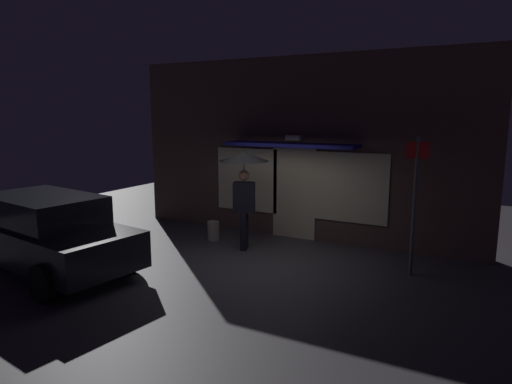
# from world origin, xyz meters

# --- Properties ---
(ground_plane) EXTENTS (18.00, 18.00, 0.00)m
(ground_plane) POSITION_xyz_m (0.00, 0.00, 0.00)
(ground_plane) COLOR #423F44
(building_facade) EXTENTS (8.81, 1.00, 4.35)m
(building_facade) POSITION_xyz_m (0.00, 2.34, 2.15)
(building_facade) COLOR brown
(building_facade) RESTS_ON ground
(person_with_umbrella) EXTENTS (1.10, 1.10, 2.18)m
(person_with_umbrella) POSITION_xyz_m (-0.60, 0.78, 1.70)
(person_with_umbrella) COLOR black
(person_with_umbrella) RESTS_ON ground
(parked_car) EXTENTS (4.36, 2.34, 1.48)m
(parked_car) POSITION_xyz_m (-3.32, -2.21, 0.75)
(parked_car) COLOR black
(parked_car) RESTS_ON ground
(street_sign_post) EXTENTS (0.40, 0.07, 2.61)m
(street_sign_post) POSITION_xyz_m (2.98, 0.83, 1.47)
(street_sign_post) COLOR #595B60
(street_sign_post) RESTS_ON ground
(sidewalk_bollard) EXTENTS (0.28, 0.28, 0.46)m
(sidewalk_bollard) POSITION_xyz_m (-1.62, 1.07, 0.23)
(sidewalk_bollard) COLOR #B2A899
(sidewalk_bollard) RESTS_ON ground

